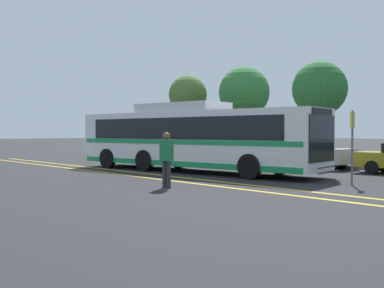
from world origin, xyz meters
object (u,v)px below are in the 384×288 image
Objects in this scene: parked_car_0 at (132,147)px; parked_car_3 at (306,152)px; bus_stop_sign at (352,138)px; parked_car_1 at (176,150)px; parked_car_2 at (228,150)px; tree_2 at (188,95)px; pedestrian_0 at (167,156)px; tree_3 at (244,92)px; tree_0 at (320,89)px; transit_bus at (192,137)px.

parked_car_0 is 15.29m from parked_car_3.
parked_car_0 is 21.32m from bus_stop_sign.
parked_car_2 is at bearing -90.75° from parked_car_1.
parked_car_3 is 14.75m from tree_2.
tree_2 is at bearing 119.69° from pedestrian_0.
parked_car_0 is 9.43m from tree_3.
parked_car_3 is at bearing 86.37° from parked_car_2.
pedestrian_0 is 15.32m from tree_0.
parked_car_2 is 11.95m from bus_stop_sign.
parked_car_0 is 0.74× the size of tree_2.
tree_0 is (3.69, 4.11, 3.66)m from parked_car_2.
parked_car_0 reaches higher than parked_car_1.
tree_0 reaches higher than parked_car_2.
parked_car_1 is 1.62× the size of bus_stop_sign.
transit_bus reaches higher than parked_car_3.
bus_stop_sign is at bearing -38.04° from tree_3.
parked_car_1 is at bearing -134.08° from transit_bus.
parked_car_2 is at bearing -131.98° from tree_0.
tree_3 is at bearing 166.81° from tree_0.
parked_car_1 is at bearing -96.47° from parked_car_2.
transit_bus is 2.81× the size of parked_car_2.
parked_car_1 is 0.89× the size of parked_car_3.
tree_0 reaches higher than bus_stop_sign.
transit_bus is at bearing 156.56° from parked_car_3.
tree_2 is at bearing -161.48° from tree_3.
bus_stop_sign is (5.30, -5.46, 0.83)m from parked_car_3.
pedestrian_0 reaches higher than parked_car_3.
parked_car_2 is 1.81× the size of bus_stop_sign.
tree_3 is (-7.34, 1.72, 0.37)m from tree_0.
parked_car_0 is 4.99m from parked_car_1.
bus_stop_sign is at bearing 84.99° from transit_bus.
tree_3 is at bearing 106.91° from pedestrian_0.
transit_bus is 6.26m from pedestrian_0.
parked_car_0 is at bearing -121.71° from transit_bus.
transit_bus is at bearing 22.05° from parked_car_2.
tree_2 reaches higher than transit_bus.
tree_2 is (1.73, 4.18, 4.10)m from parked_car_0.
tree_2 is (-18.85, 9.66, 3.19)m from bus_stop_sign.
tree_3 reaches higher than parked_car_3.
tree_3 reaches higher than parked_car_0.
parked_car_0 is at bearing 89.77° from parked_car_3.
transit_bus is at bearing -109.47° from parked_car_0.
tree_2 is (-3.26, 4.15, 4.16)m from parked_car_1.
tree_3 is at bearing -135.38° from bus_stop_sign.
pedestrian_0 is (6.80, -10.51, 0.28)m from parked_car_2.
bus_stop_sign is 12.08m from tree_0.
bus_stop_sign is at bearing -53.70° from tree_0.
transit_bus is at bearing -42.03° from tree_2.
parked_car_0 is 0.77× the size of tree_0.
tree_2 reaches higher than pedestrian_0.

